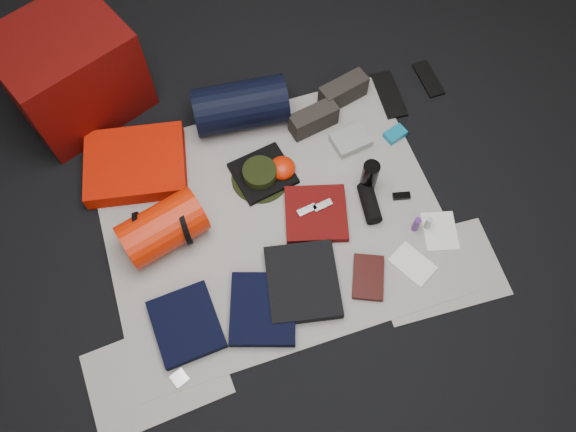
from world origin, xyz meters
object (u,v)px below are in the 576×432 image
object	(u,v)px
water_bottle	(369,177)
compact_camera	(356,146)
red_cabinet	(71,72)
navy_duffel	(240,106)
stuff_sack	(163,228)
paperback_book	(368,277)
sleeping_pad	(136,164)

from	to	relation	value
water_bottle	compact_camera	world-z (taller)	water_bottle
red_cabinet	navy_duffel	bearing A→B (deg)	-48.31
stuff_sack	compact_camera	world-z (taller)	stuff_sack
paperback_book	sleeping_pad	bearing A→B (deg)	158.13
sleeping_pad	compact_camera	bearing A→B (deg)	-12.02
red_cabinet	sleeping_pad	world-z (taller)	red_cabinet
stuff_sack	paperback_book	world-z (taller)	stuff_sack
stuff_sack	compact_camera	xyz separation A→B (m)	(1.04, 0.19, -0.09)
sleeping_pad	compact_camera	distance (m)	1.12
sleeping_pad	compact_camera	size ratio (longest dim) A/B	5.54
sleeping_pad	navy_duffel	bearing A→B (deg)	11.62
red_cabinet	compact_camera	xyz separation A→B (m)	(1.27, -0.73, -0.23)
navy_duffel	paperback_book	bearing A→B (deg)	-67.90
red_cabinet	compact_camera	size ratio (longest dim) A/B	6.79
stuff_sack	water_bottle	bearing A→B (deg)	-2.52
red_cabinet	paperback_book	world-z (taller)	red_cabinet
sleeping_pad	water_bottle	distance (m)	1.16
stuff_sack	water_bottle	xyz separation A→B (m)	(1.01, -0.04, -0.01)
red_cabinet	water_bottle	world-z (taller)	red_cabinet
paperback_book	stuff_sack	bearing A→B (deg)	173.30
water_bottle	red_cabinet	bearing A→B (deg)	142.27
navy_duffel	water_bottle	distance (m)	0.76
sleeping_pad	stuff_sack	distance (m)	0.43
water_bottle	stuff_sack	bearing A→B (deg)	177.48
compact_camera	red_cabinet	bearing A→B (deg)	141.43
navy_duffel	paperback_book	world-z (taller)	navy_duffel
compact_camera	paperback_book	world-z (taller)	compact_camera
water_bottle	paperback_book	distance (m)	0.49
stuff_sack	paperback_book	xyz separation A→B (m)	(0.83, -0.49, -0.10)
navy_duffel	sleeping_pad	bearing A→B (deg)	-162.60
navy_duffel	water_bottle	xyz separation A→B (m)	(0.48, -0.59, -0.02)
compact_camera	paperback_book	bearing A→B (deg)	-115.54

